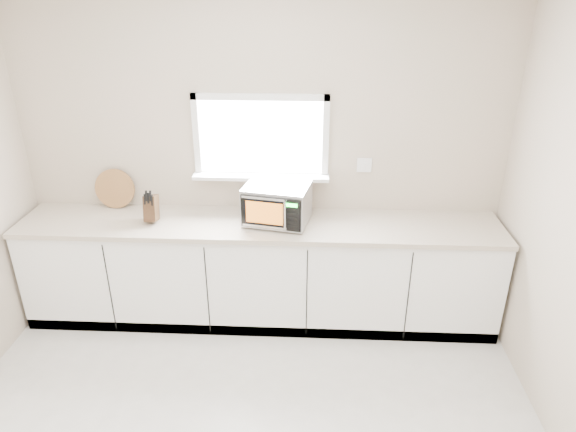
{
  "coord_description": "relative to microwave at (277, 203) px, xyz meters",
  "views": [
    {
      "loc": [
        0.42,
        -2.04,
        2.72
      ],
      "look_at": [
        0.24,
        1.55,
        1.05
      ],
      "focal_mm": 32.0,
      "sensor_mm": 36.0,
      "label": 1
    }
  ],
  "objects": [
    {
      "name": "back_wall",
      "position": [
        -0.15,
        0.3,
        0.28
      ],
      "size": [
        4.0,
        0.17,
        2.7
      ],
      "color": "#B3A88F",
      "rests_on": "ground"
    },
    {
      "name": "cabinets",
      "position": [
        -0.15,
        0.0,
        -0.65
      ],
      "size": [
        3.92,
        0.6,
        0.88
      ],
      "primitive_type": "cube",
      "color": "white",
      "rests_on": "ground"
    },
    {
      "name": "countertop",
      "position": [
        -0.15,
        -0.01,
        -0.19
      ],
      "size": [
        3.92,
        0.64,
        0.04
      ],
      "primitive_type": "cube",
      "color": "#BFB69E",
      "rests_on": "cabinets"
    },
    {
      "name": "microwave",
      "position": [
        0.0,
        0.0,
        0.0
      ],
      "size": [
        0.56,
        0.48,
        0.32
      ],
      "rotation": [
        0.0,
        0.0,
        -0.19
      ],
      "color": "black",
      "rests_on": "countertop"
    },
    {
      "name": "knife_block",
      "position": [
        -1.01,
        -0.03,
        -0.05
      ],
      "size": [
        0.1,
        0.2,
        0.29
      ],
      "rotation": [
        0.0,
        0.0,
        0.05
      ],
      "color": "#3F2916",
      "rests_on": "countertop"
    },
    {
      "name": "cutting_board",
      "position": [
        -1.41,
        0.24,
        0.0
      ],
      "size": [
        0.34,
        0.08,
        0.34
      ],
      "primitive_type": "cylinder",
      "rotation": [
        1.4,
        0.0,
        0.0
      ],
      "color": "olive",
      "rests_on": "countertop"
    },
    {
      "name": "coffee_grinder",
      "position": [
        -0.05,
        -0.0,
        -0.07
      ],
      "size": [
        0.14,
        0.14,
        0.21
      ],
      "rotation": [
        0.0,
        0.0,
        0.2
      ],
      "color": "#B6B8BE",
      "rests_on": "countertop"
    }
  ]
}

